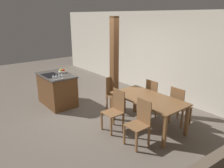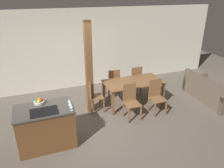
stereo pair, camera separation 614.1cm
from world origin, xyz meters
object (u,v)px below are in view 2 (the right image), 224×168
(kitchen_island, at_px, (46,127))
(wine_glass_end, at_px, (69,100))
(dining_chair_near_left, at_px, (131,101))
(dining_chair_near_right, at_px, (156,96))
(couch, at_px, (211,92))
(dining_chair_head_end, at_px, (93,96))
(timber_post, at_px, (89,69))
(wine_glass_far, at_px, (70,102))
(dining_chair_far_left, at_px, (113,83))
(wine_glass_middle, at_px, (71,104))
(dining_table, at_px, (133,84))
(fruit_bowl, at_px, (39,102))
(dining_chair_far_right, at_px, (135,79))
(wine_glass_near, at_px, (72,106))

(kitchen_island, bearing_deg, wine_glass_end, -6.81)
(dining_chair_near_left, distance_m, dining_chair_near_right, 0.78)
(dining_chair_near_right, bearing_deg, couch, 1.01)
(dining_chair_head_end, bearing_deg, timber_post, 49.24)
(wine_glass_far, bearing_deg, wine_glass_end, 90.00)
(dining_chair_near_left, distance_m, dining_chair_far_left, 1.35)
(wine_glass_middle, distance_m, dining_table, 2.49)
(wine_glass_middle, xyz_separation_m, dining_chair_head_end, (0.84, 1.28, -0.55))
(wine_glass_end, distance_m, timber_post, 1.42)
(kitchen_island, relative_size, fruit_bowl, 5.34)
(dining_chair_far_right, bearing_deg, kitchen_island, 29.62)
(kitchen_island, distance_m, wine_glass_far, 0.81)
(dining_chair_far_left, relative_size, dining_chair_far_right, 1.00)
(dining_chair_near_left, distance_m, timber_post, 1.42)
(kitchen_island, height_order, dining_chair_near_right, dining_chair_near_right)
(wine_glass_far, distance_m, dining_chair_far_right, 3.16)
(wine_glass_far, bearing_deg, dining_chair_near_right, 11.92)
(timber_post, bearing_deg, kitchen_island, -139.80)
(dining_chair_near_left, bearing_deg, couch, 0.73)
(wine_glass_near, bearing_deg, dining_chair_far_left, 50.16)
(wine_glass_far, relative_size, dining_table, 0.09)
(dining_chair_near_left, bearing_deg, dining_table, 59.75)
(dining_chair_near_left, height_order, dining_chair_near_right, same)
(kitchen_island, bearing_deg, wine_glass_near, -30.21)
(wine_glass_end, relative_size, dining_chair_far_left, 0.16)
(dining_chair_near_right, height_order, couch, dining_chair_near_right)
(wine_glass_far, distance_m, couch, 4.61)
(fruit_bowl, height_order, wine_glass_far, wine_glass_far)
(timber_post, bearing_deg, couch, -10.57)
(wine_glass_near, bearing_deg, couch, 9.16)
(wine_glass_far, bearing_deg, wine_glass_middle, -90.00)
(timber_post, bearing_deg, dining_table, -2.66)
(wine_glass_far, xyz_separation_m, dining_table, (2.09, 1.20, -0.40))
(dining_chair_head_end, bearing_deg, dining_chair_near_left, -128.10)
(wine_glass_far, bearing_deg, dining_chair_far_left, 47.72)
(dining_table, relative_size, dining_chair_near_right, 1.83)
(wine_glass_near, xyz_separation_m, wine_glass_far, (0.00, 0.17, 0.00))
(wine_glass_near, relative_size, wine_glass_end, 1.00)
(wine_glass_far, height_order, timber_post, timber_post)
(wine_glass_near, xyz_separation_m, dining_chair_head_end, (0.84, 1.36, -0.55))
(wine_glass_far, xyz_separation_m, dining_chair_near_right, (2.48, 0.52, -0.55))
(dining_chair_head_end, bearing_deg, wine_glass_end, 142.90)
(wine_glass_far, relative_size, dining_chair_head_end, 0.16)
(dining_chair_near_right, relative_size, timber_post, 0.38)
(wine_glass_far, bearing_deg, dining_chair_head_end, 54.88)
(wine_glass_near, distance_m, couch, 4.64)
(kitchen_island, distance_m, dining_chair_near_left, 2.27)
(wine_glass_end, relative_size, dining_chair_near_left, 0.16)
(kitchen_island, height_order, wine_glass_middle, wine_glass_middle)
(dining_chair_near_right, distance_m, couch, 2.04)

